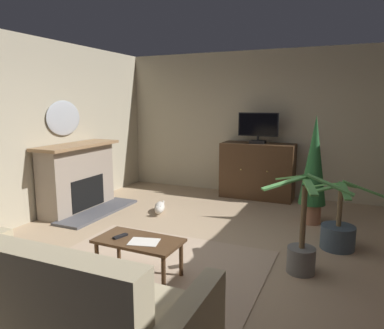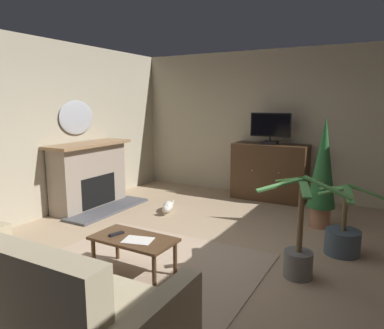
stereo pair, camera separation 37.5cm
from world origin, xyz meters
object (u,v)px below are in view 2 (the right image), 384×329
at_px(sofa_floral, 33,309).
at_px(potted_plant_leafy_by_curtain, 343,238).
at_px(television, 270,128).
at_px(folded_newspaper, 138,240).
at_px(potted_plant_tall_palm_by_window, 323,168).
at_px(coffee_table, 134,242).
at_px(potted_plant_small_fern_corner, 299,251).
at_px(fireplace, 90,177).
at_px(wall_mirror_oval, 77,118).
at_px(tv_cabinet, 270,173).
at_px(tv_remote, 116,234).
at_px(cat, 168,207).

distance_m(sofa_floral, potted_plant_leafy_by_curtain, 3.47).
height_order(television, folded_newspaper, television).
bearing_deg(potted_plant_tall_palm_by_window, potted_plant_leafy_by_curtain, -65.14).
bearing_deg(sofa_floral, coffee_table, 93.49).
xyz_separation_m(folded_newspaper, potted_plant_small_fern_corner, (1.47, 0.83, -0.13)).
distance_m(television, potted_plant_leafy_by_curtain, 2.74).
xyz_separation_m(fireplace, wall_mirror_oval, (-0.25, 0.00, 1.02)).
height_order(sofa_floral, potted_plant_tall_palm_by_window, potted_plant_tall_palm_by_window).
relative_size(fireplace, television, 2.16).
xyz_separation_m(wall_mirror_oval, tv_cabinet, (2.83, 2.02, -1.06)).
relative_size(tv_remote, potted_plant_leafy_by_curtain, 0.19).
distance_m(sofa_floral, potted_plant_small_fern_corner, 2.57).
relative_size(wall_mirror_oval, folded_newspaper, 2.56).
bearing_deg(potted_plant_small_fern_corner, fireplace, 167.36).
bearing_deg(fireplace, coffee_table, -36.60).
relative_size(sofa_floral, potted_plant_small_fern_corner, 2.05).
bearing_deg(folded_newspaper, tv_remote, 162.16).
relative_size(coffee_table, sofa_floral, 0.41).
distance_m(folded_newspaper, sofa_floral, 1.27).
xyz_separation_m(coffee_table, potted_plant_small_fern_corner, (1.56, 0.79, -0.08)).
relative_size(coffee_table, tv_remote, 5.39).
height_order(tv_remote, potted_plant_small_fern_corner, potted_plant_small_fern_corner).
bearing_deg(tv_cabinet, wall_mirror_oval, -144.40).
bearing_deg(folded_newspaper, potted_plant_tall_palm_by_window, 46.88).
bearing_deg(television, coffee_table, -96.05).
distance_m(potted_plant_small_fern_corner, potted_plant_leafy_by_curtain, 0.92).
bearing_deg(potted_plant_leafy_by_curtain, tv_remote, -141.84).
distance_m(coffee_table, folded_newspaper, 0.11).
relative_size(television, potted_plant_tall_palm_by_window, 0.45).
relative_size(folded_newspaper, potted_plant_tall_palm_by_window, 0.18).
bearing_deg(potted_plant_small_fern_corner, television, 112.70).
height_order(potted_plant_small_fern_corner, potted_plant_tall_palm_by_window, potted_plant_tall_palm_by_window).
xyz_separation_m(wall_mirror_oval, tv_remote, (2.23, -1.65, -1.14)).
distance_m(fireplace, potted_plant_tall_palm_by_window, 3.81).
height_order(tv_cabinet, cat, tv_cabinet).
relative_size(tv_cabinet, potted_plant_leafy_by_curtain, 1.55).
xyz_separation_m(coffee_table, potted_plant_tall_palm_by_window, (1.49, 2.52, 0.53)).
height_order(fireplace, folded_newspaper, fireplace).
bearing_deg(potted_plant_tall_palm_by_window, tv_remote, -123.86).
relative_size(tv_cabinet, coffee_table, 1.50).
relative_size(fireplace, wall_mirror_oval, 2.10).
height_order(fireplace, potted_plant_small_fern_corner, fireplace).
height_order(wall_mirror_oval, television, wall_mirror_oval).
xyz_separation_m(potted_plant_tall_palm_by_window, potted_plant_leafy_by_curtain, (0.41, -0.88, -0.69)).
height_order(folded_newspaper, cat, folded_newspaper).
bearing_deg(potted_plant_small_fern_corner, potted_plant_tall_palm_by_window, 92.10).
relative_size(tv_remote, cat, 0.25).
xyz_separation_m(tv_remote, sofa_floral, (0.29, -1.28, -0.10)).
bearing_deg(potted_plant_leafy_by_curtain, cat, 171.68).
height_order(fireplace, wall_mirror_oval, wall_mirror_oval).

